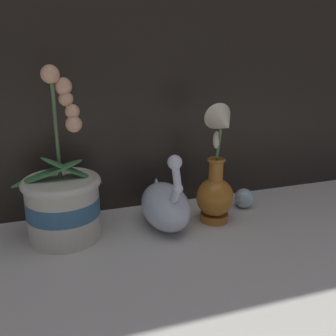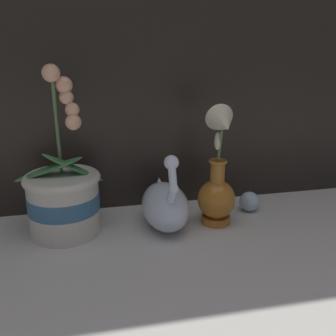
{
  "view_description": "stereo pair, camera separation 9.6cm",
  "coord_description": "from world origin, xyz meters",
  "views": [
    {
      "loc": [
        -0.26,
        -0.72,
        0.46
      ],
      "look_at": [
        0.02,
        0.14,
        0.15
      ],
      "focal_mm": 42.0,
      "sensor_mm": 36.0,
      "label": 1
    },
    {
      "loc": [
        -0.17,
        -0.75,
        0.46
      ],
      "look_at": [
        0.02,
        0.14,
        0.15
      ],
      "focal_mm": 42.0,
      "sensor_mm": 36.0,
      "label": 2
    }
  ],
  "objects": [
    {
      "name": "swan_figurine",
      "position": [
        0.02,
        0.14,
        0.06
      ],
      "size": [
        0.12,
        0.21,
        0.21
      ],
      "color": "silver",
      "rests_on": "ground_plane"
    },
    {
      "name": "glass_sphere",
      "position": [
        0.26,
        0.18,
        0.03
      ],
      "size": [
        0.06,
        0.06,
        0.06
      ],
      "color": "silver",
      "rests_on": "ground_plane"
    },
    {
      "name": "orchid_potted_plant",
      "position": [
        -0.23,
        0.16,
        0.09
      ],
      "size": [
        0.22,
        0.18,
        0.4
      ],
      "color": "beige",
      "rests_on": "ground_plane"
    },
    {
      "name": "ground_plane",
      "position": [
        0.0,
        0.0,
        0.0
      ],
      "size": [
        2.8,
        2.8,
        0.0
      ],
      "primitive_type": "plane",
      "color": "beige"
    },
    {
      "name": "blue_vase",
      "position": [
        0.15,
        0.12,
        0.11
      ],
      "size": [
        0.1,
        0.12,
        0.31
      ],
      "color": "#B26B23",
      "rests_on": "ground_plane"
    }
  ]
}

